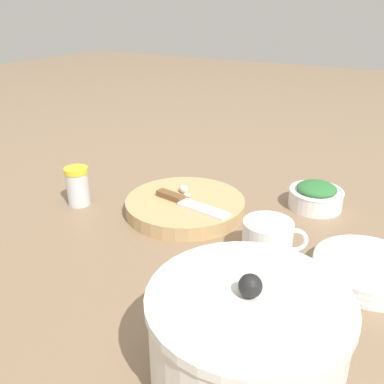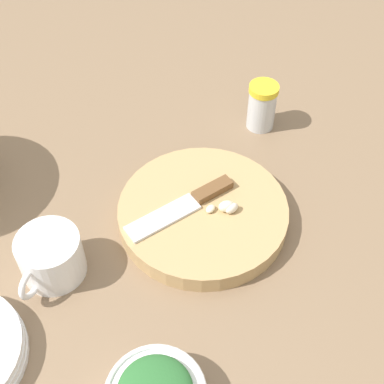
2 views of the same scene
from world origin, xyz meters
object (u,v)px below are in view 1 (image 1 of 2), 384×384
object	(u,v)px
cutting_board	(185,206)
herb_bowl	(316,196)
spice_jar	(78,186)
stock_pot	(247,339)
coffee_mug	(268,239)
garlic_cloves	(184,190)
chef_knife	(187,202)
plate_stack	(368,269)

from	to	relation	value
cutting_board	herb_bowl	world-z (taller)	herb_bowl
spice_jar	stock_pot	size ratio (longest dim) A/B	0.37
coffee_mug	garlic_cloves	bearing A→B (deg)	-23.86
cutting_board	spice_jar	xyz separation A→B (m)	(0.23, 0.09, 0.03)
chef_knife	garlic_cloves	distance (m)	0.06
chef_knife	plate_stack	bearing A→B (deg)	93.57
plate_stack	stock_pot	size ratio (longest dim) A/B	0.78
herb_bowl	coffee_mug	xyz separation A→B (m)	(0.02, 0.25, 0.01)
plate_stack	chef_knife	bearing A→B (deg)	-5.09
herb_bowl	plate_stack	xyz separation A→B (m)	(-0.15, 0.22, -0.01)
stock_pot	chef_knife	bearing A→B (deg)	-49.77
plate_stack	cutting_board	bearing A→B (deg)	-7.57
spice_jar	garlic_cloves	bearing A→B (deg)	-151.09
stock_pot	cutting_board	bearing A→B (deg)	-49.80
coffee_mug	plate_stack	xyz separation A→B (m)	(-0.17, -0.03, -0.02)
coffee_mug	stock_pot	bearing A→B (deg)	105.63
cutting_board	herb_bowl	xyz separation A→B (m)	(-0.24, -0.17, 0.01)
herb_bowl	coffee_mug	size ratio (longest dim) A/B	1.06
chef_knife	coffee_mug	distance (m)	0.22
stock_pot	spice_jar	bearing A→B (deg)	-26.65
garlic_cloves	herb_bowl	bearing A→B (deg)	-151.83
chef_knife	plate_stack	size ratio (longest dim) A/B	1.00
cutting_board	spice_jar	size ratio (longest dim) A/B	2.95
cutting_board	plate_stack	world-z (taller)	same
spice_jar	chef_knife	bearing A→B (deg)	-164.30
herb_bowl	coffee_mug	world-z (taller)	coffee_mug
coffee_mug	plate_stack	distance (m)	0.18
cutting_board	herb_bowl	distance (m)	0.30
coffee_mug	plate_stack	size ratio (longest dim) A/B	0.61
cutting_board	garlic_cloves	bearing A→B (deg)	-54.84
chef_knife	coffee_mug	size ratio (longest dim) A/B	1.64
chef_knife	garlic_cloves	xyz separation A→B (m)	(0.04, -0.05, 0.00)
spice_jar	coffee_mug	xyz separation A→B (m)	(-0.46, -0.01, -0.01)
cutting_board	spice_jar	bearing A→B (deg)	20.79
chef_knife	stock_pot	size ratio (longest dim) A/B	0.78
coffee_mug	stock_pot	size ratio (longest dim) A/B	0.48
plate_stack	stock_pot	world-z (taller)	stock_pot
herb_bowl	plate_stack	distance (m)	0.27
herb_bowl	garlic_cloves	bearing A→B (deg)	28.17
garlic_cloves	plate_stack	bearing A→B (deg)	168.91
cutting_board	coffee_mug	distance (m)	0.24
garlic_cloves	coffee_mug	size ratio (longest dim) A/B	0.38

